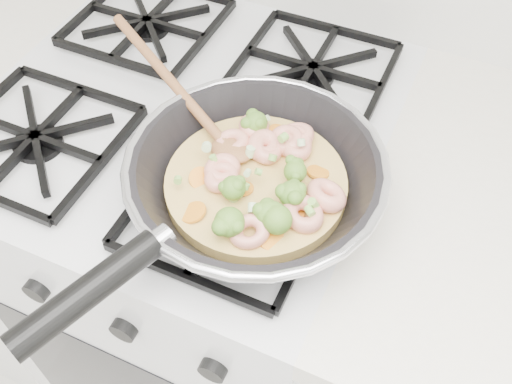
% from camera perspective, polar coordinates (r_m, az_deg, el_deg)
% --- Properties ---
extents(stove, '(0.60, 0.60, 0.92)m').
position_cam_1_polar(stove, '(1.22, -5.23, -7.18)').
color(stove, silver).
rests_on(stove, ground).
extents(skillet, '(0.45, 0.47, 0.10)m').
position_cam_1_polar(skillet, '(0.70, -0.20, 1.35)').
color(skillet, black).
rests_on(skillet, stove).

